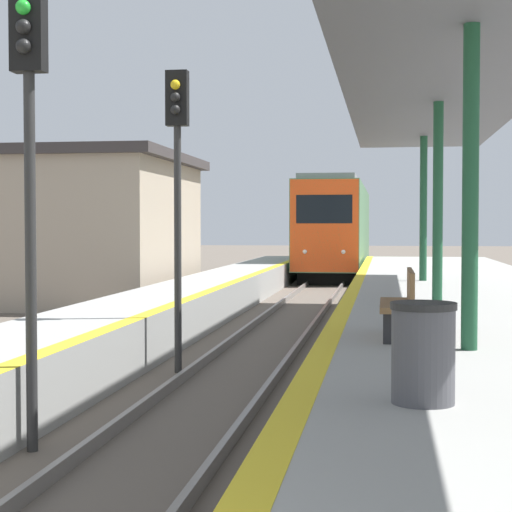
{
  "coord_description": "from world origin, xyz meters",
  "views": [
    {
      "loc": [
        2.4,
        -1.97,
        2.44
      ],
      "look_at": [
        -1.0,
        20.43,
        1.62
      ],
      "focal_mm": 60.0,
      "sensor_mm": 36.0,
      "label": 1
    }
  ],
  "objects_px": {
    "signal_near": "(29,131)",
    "signal_mid": "(177,164)",
    "trash_bin": "(423,353)",
    "bench": "(401,302)",
    "train": "(338,228)"
  },
  "relations": [
    {
      "from": "trash_bin",
      "to": "bench",
      "type": "distance_m",
      "value": 4.32
    },
    {
      "from": "signal_mid",
      "to": "trash_bin",
      "type": "distance_m",
      "value": 7.59
    },
    {
      "from": "signal_near",
      "to": "train",
      "type": "bearing_deg",
      "value": 87.75
    },
    {
      "from": "signal_near",
      "to": "trash_bin",
      "type": "height_order",
      "value": "signal_near"
    },
    {
      "from": "signal_near",
      "to": "signal_mid",
      "type": "bearing_deg",
      "value": 85.75
    },
    {
      "from": "train",
      "to": "trash_bin",
      "type": "xyz_separation_m",
      "value": [
        2.72,
        -35.81,
        -0.95
      ]
    },
    {
      "from": "signal_mid",
      "to": "bench",
      "type": "bearing_deg",
      "value": -28.68
    },
    {
      "from": "train",
      "to": "trash_bin",
      "type": "relative_size",
      "value": 22.34
    },
    {
      "from": "signal_near",
      "to": "bench",
      "type": "bearing_deg",
      "value": 37.6
    },
    {
      "from": "signal_near",
      "to": "signal_mid",
      "type": "height_order",
      "value": "same"
    },
    {
      "from": "signal_near",
      "to": "signal_mid",
      "type": "relative_size",
      "value": 1.0
    },
    {
      "from": "train",
      "to": "trash_bin",
      "type": "distance_m",
      "value": 35.92
    },
    {
      "from": "signal_mid",
      "to": "trash_bin",
      "type": "bearing_deg",
      "value": -59.44
    },
    {
      "from": "signal_mid",
      "to": "bench",
      "type": "height_order",
      "value": "signal_mid"
    },
    {
      "from": "trash_bin",
      "to": "signal_near",
      "type": "bearing_deg",
      "value": 162.96
    }
  ]
}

